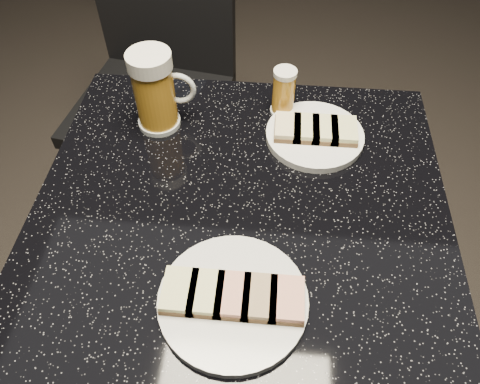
# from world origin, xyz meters

# --- Properties ---
(floor) EXTENTS (6.00, 6.00, 0.00)m
(floor) POSITION_xyz_m (0.00, 0.00, 0.00)
(floor) COLOR black
(floor) RESTS_ON ground
(plate_large) EXTENTS (0.22, 0.22, 0.01)m
(plate_large) POSITION_xyz_m (0.00, -0.17, 0.76)
(plate_large) COLOR silver
(plate_large) RESTS_ON table
(plate_small) EXTENTS (0.19, 0.19, 0.01)m
(plate_small) POSITION_xyz_m (0.13, 0.19, 0.76)
(plate_small) COLOR white
(plate_small) RESTS_ON table
(table) EXTENTS (0.70, 0.70, 0.75)m
(table) POSITION_xyz_m (0.00, 0.00, 0.51)
(table) COLOR black
(table) RESTS_ON floor
(beer_mug) EXTENTS (0.12, 0.08, 0.16)m
(beer_mug) POSITION_xyz_m (-0.17, 0.20, 0.83)
(beer_mug) COLOR silver
(beer_mug) RESTS_ON table
(beer_tumbler) EXTENTS (0.05, 0.05, 0.10)m
(beer_tumbler) POSITION_xyz_m (0.06, 0.26, 0.80)
(beer_tumbler) COLOR silver
(beer_tumbler) RESTS_ON table
(chair) EXTENTS (0.48, 0.48, 0.88)m
(chair) POSITION_xyz_m (-0.31, 0.67, 0.50)
(chair) COLOR black
(chair) RESTS_ON floor
(canapes_on_plate_large) EXTENTS (0.20, 0.07, 0.02)m
(canapes_on_plate_large) POSITION_xyz_m (0.00, -0.17, 0.77)
(canapes_on_plate_large) COLOR #4C3521
(canapes_on_plate_large) RESTS_ON plate_large
(canapes_on_plate_small) EXTENTS (0.15, 0.07, 0.02)m
(canapes_on_plate_small) POSITION_xyz_m (0.13, 0.19, 0.77)
(canapes_on_plate_small) COLOR #4C3521
(canapes_on_plate_small) RESTS_ON plate_small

